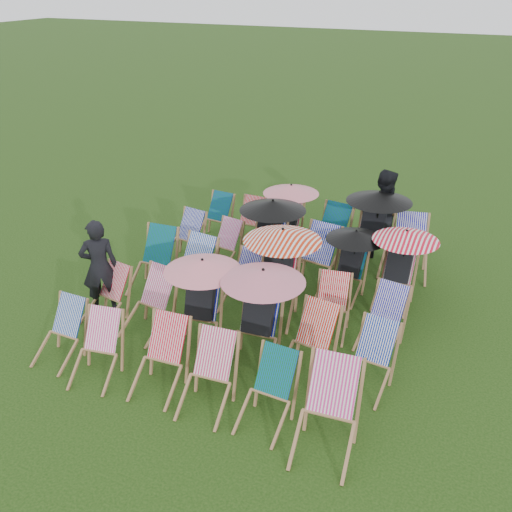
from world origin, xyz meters
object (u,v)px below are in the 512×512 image
at_px(deckchair_29, 410,248).
at_px(person_left, 99,267).
at_px(deckchair_0, 59,333).
at_px(deckchair_5, 327,413).
at_px(person_rear, 382,214).

distance_m(deckchair_29, person_left, 5.37).
distance_m(deckchair_0, person_left, 1.36).
bearing_deg(deckchair_5, person_rear, 92.38).
relative_size(deckchair_0, deckchair_29, 0.79).
height_order(deckchair_5, person_left, person_left).
height_order(deckchair_0, deckchair_5, deckchair_5).
relative_size(deckchair_0, person_rear, 0.48).
relative_size(deckchair_0, person_left, 0.53).
xyz_separation_m(deckchair_0, deckchair_29, (3.97, 4.58, 0.09)).
distance_m(person_left, person_rear, 5.22).
xyz_separation_m(deckchair_5, deckchair_29, (0.03, 4.70, -0.00)).
xyz_separation_m(deckchair_29, person_rear, (-0.65, 0.50, 0.35)).
distance_m(deckchair_0, deckchair_29, 6.06).
bearing_deg(person_left, deckchair_5, 123.03).
bearing_deg(person_rear, deckchair_5, 107.48).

